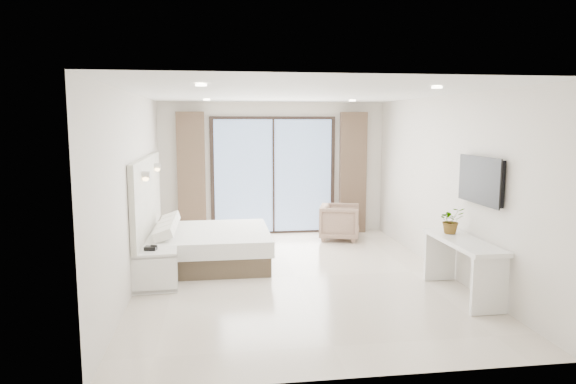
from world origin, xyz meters
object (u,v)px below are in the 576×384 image
console_desk (463,255)px  armchair (340,220)px  bed (207,246)px  nightstand (155,270)px

console_desk → armchair: console_desk is taller
bed → console_desk: bearing=-31.4°
nightstand → console_desk: bearing=-15.5°
armchair → bed: bearing=135.3°
bed → console_desk: size_ratio=1.28×
bed → console_desk: console_desk is taller
nightstand → console_desk: 4.16m
nightstand → console_desk: console_desk is taller
bed → nightstand: size_ratio=3.12×
nightstand → console_desk: (4.06, -0.85, 0.28)m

